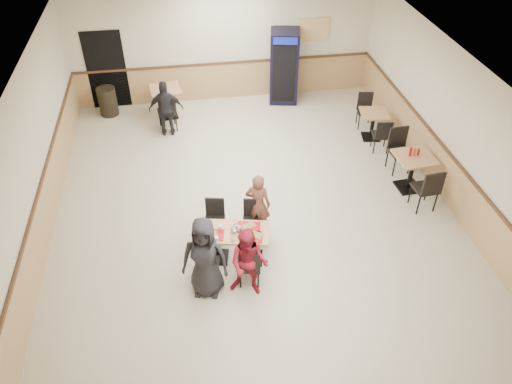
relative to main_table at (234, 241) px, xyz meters
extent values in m
plane|color=beige|center=(0.57, 1.23, -0.45)|extent=(10.00, 10.00, 0.00)
plane|color=silver|center=(0.57, 1.23, 2.55)|extent=(10.00, 10.00, 0.00)
plane|color=beige|center=(0.57, 6.23, 1.05)|extent=(8.00, 0.00, 8.00)
plane|color=beige|center=(-3.43, 1.23, 1.05)|extent=(0.00, 10.00, 10.00)
plane|color=beige|center=(4.57, 1.23, 1.05)|extent=(0.00, 10.00, 10.00)
cube|color=tan|center=(0.57, 6.22, 0.05)|extent=(7.98, 0.03, 1.00)
cube|color=tan|center=(4.56, 1.23, 0.05)|extent=(0.03, 9.98, 1.00)
cube|color=#472B19|center=(0.57, 6.20, 0.58)|extent=(7.98, 0.04, 0.06)
cube|color=black|center=(-2.53, 6.21, 0.60)|extent=(1.00, 0.02, 2.10)
cube|color=orange|center=(2.97, 6.20, 1.35)|extent=(0.85, 0.02, 0.60)
cube|color=black|center=(-0.31, 0.06, -0.43)|extent=(0.48, 0.48, 0.04)
cylinder|color=black|center=(-0.31, 0.06, -0.11)|extent=(0.08, 0.08, 0.61)
cube|color=tan|center=(-0.31, 0.06, 0.21)|extent=(0.74, 0.74, 0.04)
cube|color=black|center=(0.31, -0.06, -0.43)|extent=(0.48, 0.48, 0.04)
cylinder|color=black|center=(0.31, -0.06, -0.11)|extent=(0.08, 0.08, 0.61)
cube|color=tan|center=(0.31, -0.06, 0.21)|extent=(0.74, 0.74, 0.04)
imported|color=black|center=(-0.55, -0.66, 0.34)|extent=(0.87, 0.67, 1.57)
imported|color=maroon|center=(0.15, -0.81, 0.24)|extent=(0.80, 0.72, 1.37)
imported|color=brown|center=(0.55, 0.66, 0.22)|extent=(0.57, 0.48, 1.33)
imported|color=black|center=(-1.06, 4.52, 0.27)|extent=(0.85, 0.40, 1.42)
cube|color=#AA0B11|center=(0.28, 0.05, 0.23)|extent=(0.45, 0.37, 0.02)
cube|color=#AA0B11|center=(0.28, -0.19, 0.23)|extent=(0.45, 0.37, 0.02)
cube|color=#AA0B11|center=(-0.37, -0.03, 0.23)|extent=(0.45, 0.37, 0.02)
cylinder|color=white|center=(0.38, -0.17, 0.23)|extent=(0.21, 0.21, 0.01)
cube|color=#B78447|center=(0.38, -0.17, 0.24)|extent=(0.28, 0.26, 0.02)
cylinder|color=white|center=(0.29, 0.08, 0.23)|extent=(0.21, 0.21, 0.01)
cube|color=#B78447|center=(0.29, 0.08, 0.24)|extent=(0.27, 0.23, 0.02)
cylinder|color=white|center=(0.05, -0.19, 0.23)|extent=(0.21, 0.21, 0.01)
cube|color=#B78447|center=(0.05, -0.19, 0.24)|extent=(0.25, 0.18, 0.02)
cylinder|color=white|center=(-0.42, -0.02, 0.23)|extent=(0.21, 0.21, 0.01)
cube|color=#B78447|center=(-0.42, -0.02, 0.24)|extent=(0.25, 0.18, 0.02)
cylinder|color=silver|center=(-0.31, -0.19, 0.27)|extent=(0.07, 0.07, 0.09)
cylinder|color=silver|center=(-0.21, 0.09, 0.27)|extent=(0.07, 0.07, 0.09)
cylinder|color=silver|center=(-0.48, -0.13, 0.27)|extent=(0.07, 0.07, 0.09)
cylinder|color=silver|center=(-0.46, 0.19, 0.27)|extent=(0.07, 0.07, 0.09)
cylinder|color=silver|center=(0.11, -0.02, 0.28)|extent=(0.07, 0.07, 0.12)
cylinder|color=silver|center=(0.05, 0.03, 0.28)|extent=(0.07, 0.07, 0.12)
cylinder|color=silver|center=(0.04, 0.07, 0.28)|extent=(0.07, 0.07, 0.12)
ellipsoid|color=silver|center=(0.01, -0.02, 0.27)|extent=(0.13, 0.13, 0.09)
cube|color=black|center=(3.98, 1.48, -0.42)|extent=(0.52, 0.52, 0.04)
cylinder|color=black|center=(3.98, 1.48, -0.03)|extent=(0.10, 0.10, 0.74)
cube|color=tan|center=(3.98, 1.48, 0.35)|extent=(0.81, 0.81, 0.04)
cube|color=black|center=(3.87, 3.55, -0.43)|extent=(0.48, 0.48, 0.04)
cylinder|color=black|center=(3.87, 3.55, -0.09)|extent=(0.08, 0.08, 0.64)
cube|color=tan|center=(3.87, 3.55, 0.24)|extent=(0.75, 0.75, 0.04)
cylinder|color=#AB0C12|center=(3.88, 1.53, 0.47)|extent=(0.06, 0.06, 0.20)
cylinder|color=#C44D1A|center=(3.97, 1.53, 0.45)|extent=(0.06, 0.06, 0.17)
cylinder|color=#AB0C12|center=(4.06, 1.53, 0.44)|extent=(0.05, 0.05, 0.14)
cube|color=black|center=(-1.06, 5.43, -0.42)|extent=(0.54, 0.54, 0.04)
cylinder|color=black|center=(-1.06, 5.43, -0.04)|extent=(0.10, 0.10, 0.73)
cube|color=tan|center=(-1.06, 5.43, 0.34)|extent=(0.84, 0.84, 0.04)
cube|color=black|center=(2.12, 5.83, 0.53)|extent=(0.87, 0.86, 1.96)
cube|color=black|center=(2.05, 5.47, 0.48)|extent=(0.59, 0.14, 1.55)
cube|color=#0D1B93|center=(2.04, 5.46, 1.39)|extent=(0.61, 0.14, 0.19)
cylinder|color=black|center=(-2.59, 5.78, -0.07)|extent=(0.48, 0.48, 0.75)
camera|label=1|loc=(-0.64, -6.38, 6.23)|focal=35.00mm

